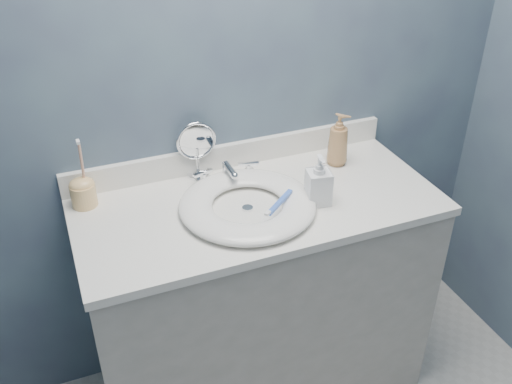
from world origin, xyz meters
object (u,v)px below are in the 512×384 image
makeup_mirror (197,147)px  soap_bottle_clear (319,180)px  toothbrush_holder (83,191)px  soap_bottle_amber (338,139)px

makeup_mirror → soap_bottle_clear: bearing=-44.3°
makeup_mirror → toothbrush_holder: size_ratio=0.88×
soap_bottle_clear → toothbrush_holder: bearing=170.4°
soap_bottle_amber → toothbrush_holder: toothbrush_holder is taller
makeup_mirror → toothbrush_holder: (-0.40, -0.05, -0.06)m
soap_bottle_amber → soap_bottle_clear: bearing=-172.9°
soap_bottle_amber → soap_bottle_clear: size_ratio=1.15×
makeup_mirror → soap_bottle_clear: (0.32, -0.32, -0.03)m
soap_bottle_clear → toothbrush_holder: size_ratio=0.72×
makeup_mirror → soap_bottle_amber: 0.52m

